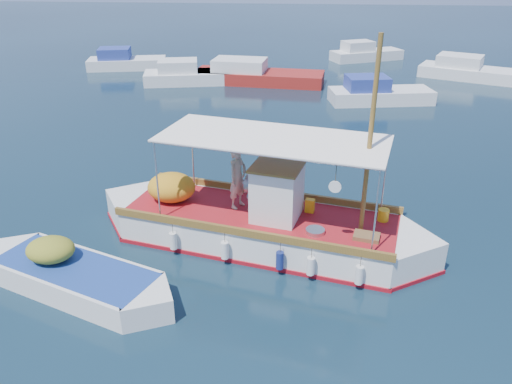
{
  "coord_description": "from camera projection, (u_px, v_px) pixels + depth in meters",
  "views": [
    {
      "loc": [
        0.78,
        -14.16,
        8.23
      ],
      "look_at": [
        -0.59,
        0.0,
        1.38
      ],
      "focal_mm": 35.0,
      "sensor_mm": 36.0,
      "label": 1
    }
  ],
  "objects": [
    {
      "name": "ground",
      "position": [
        274.0,
        231.0,
        16.34
      ],
      "size": [
        160.0,
        160.0,
        0.0
      ],
      "primitive_type": "plane",
      "color": "black",
      "rests_on": "ground"
    },
    {
      "name": "bg_boat_nw",
      "position": [
        190.0,
        76.0,
        34.55
      ],
      "size": [
        6.96,
        3.72,
        1.8
      ],
      "rotation": [
        0.0,
        0.0,
        0.21
      ],
      "color": "silver",
      "rests_on": "ground"
    },
    {
      "name": "bg_boat_n",
      "position": [
        255.0,
        76.0,
        34.63
      ],
      "size": [
        9.14,
        3.66,
        1.8
      ],
      "rotation": [
        0.0,
        0.0,
        -0.1
      ],
      "color": "maroon",
      "rests_on": "ground"
    },
    {
      "name": "dinghy",
      "position": [
        75.0,
        278.0,
        13.4
      ],
      "size": [
        5.92,
        3.3,
        1.55
      ],
      "rotation": [
        0.0,
        0.0,
        -0.37
      ],
      "color": "white",
      "rests_on": "ground"
    },
    {
      "name": "bg_boat_e",
      "position": [
        471.0,
        72.0,
        35.7
      ],
      "size": [
        7.83,
        5.44,
        1.8
      ],
      "rotation": [
        0.0,
        0.0,
        -0.43
      ],
      "color": "silver",
      "rests_on": "ground"
    },
    {
      "name": "bg_boat_ne",
      "position": [
        378.0,
        94.0,
        30.06
      ],
      "size": [
        6.36,
        3.26,
        1.8
      ],
      "rotation": [
        0.0,
        0.0,
        0.18
      ],
      "color": "silver",
      "rests_on": "ground"
    },
    {
      "name": "bg_boat_far_w",
      "position": [
        125.0,
        62.0,
        38.83
      ],
      "size": [
        6.23,
        3.49,
        1.8
      ],
      "rotation": [
        0.0,
        0.0,
        0.21
      ],
      "color": "silver",
      "rests_on": "ground"
    },
    {
      "name": "bg_boat_far_n",
      "position": [
        365.0,
        54.0,
        41.91
      ],
      "size": [
        6.29,
        4.36,
        1.8
      ],
      "rotation": [
        0.0,
        0.0,
        0.44
      ],
      "color": "silver",
      "rests_on": "ground"
    },
    {
      "name": "fishing_caique",
      "position": [
        258.0,
        225.0,
        15.48
      ],
      "size": [
        10.71,
        4.71,
        6.7
      ],
      "rotation": [
        0.0,
        0.0,
        -0.23
      ],
      "color": "white",
      "rests_on": "ground"
    }
  ]
}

